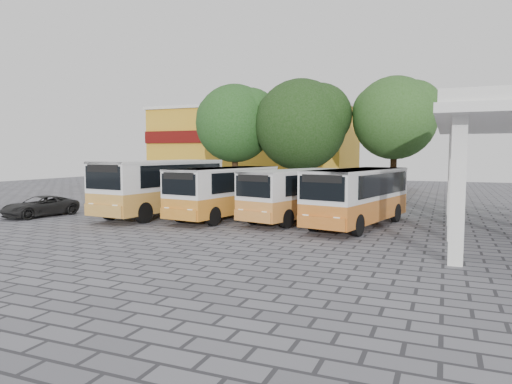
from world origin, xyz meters
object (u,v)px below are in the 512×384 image
at_px(bus_centre_left, 225,189).
at_px(parked_car, 40,206).
at_px(bus_centre_right, 297,191).
at_px(bus_far_left, 162,184).
at_px(bus_far_right, 358,193).

height_order(bus_centre_left, parked_car, bus_centre_left).
xyz_separation_m(bus_centre_left, bus_centre_right, (3.86, 0.67, -0.05)).
distance_m(bus_far_left, bus_centre_right, 7.84).
bearing_deg(bus_centre_left, bus_far_left, -167.37).
xyz_separation_m(bus_far_left, bus_far_right, (11.11, 0.23, -0.20)).
relative_size(bus_far_left, bus_far_right, 1.10).
xyz_separation_m(bus_far_left, bus_centre_left, (3.92, 0.27, -0.21)).
distance_m(bus_far_right, parked_car, 17.56).
relative_size(bus_centre_right, bus_far_right, 0.97).
relative_size(bus_centre_right, parked_car, 1.91).
xyz_separation_m(bus_centre_right, parked_car, (-13.89, -3.97, -0.98)).
distance_m(bus_centre_left, bus_far_right, 7.19).
bearing_deg(parked_car, bus_far_right, 22.71).
relative_size(bus_centre_left, bus_far_right, 0.98).
height_order(bus_far_left, bus_far_right, bus_far_left).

